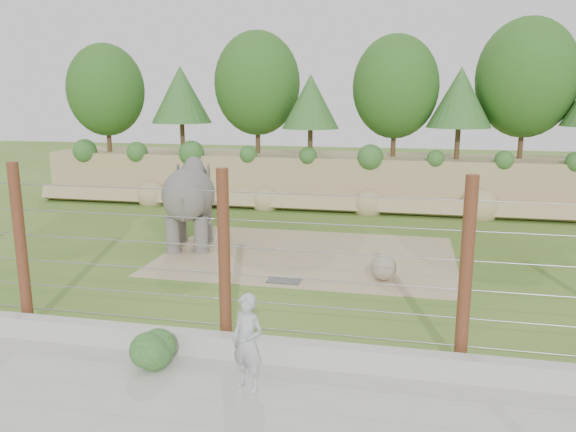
% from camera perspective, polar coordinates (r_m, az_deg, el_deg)
% --- Properties ---
extents(ground, '(90.00, 90.00, 0.00)m').
position_cam_1_polar(ground, '(16.94, -1.44, -6.70)').
color(ground, '#3F5F1B').
rests_on(ground, ground).
extents(back_embankment, '(30.00, 5.52, 8.77)m').
position_cam_1_polar(back_embankment, '(28.47, 5.79, 9.06)').
color(back_embankment, tan).
rests_on(back_embankment, ground).
extents(dirt_patch, '(10.00, 7.00, 0.02)m').
position_cam_1_polar(dirt_patch, '(19.64, 2.05, -4.00)').
color(dirt_patch, tan).
rests_on(dirt_patch, ground).
extents(drain_grate, '(1.00, 0.60, 0.03)m').
position_cam_1_polar(drain_grate, '(16.94, -0.41, -6.57)').
color(drain_grate, '#262628').
rests_on(drain_grate, dirt_patch).
extents(elephant, '(2.50, 4.06, 3.06)m').
position_cam_1_polar(elephant, '(20.69, -10.03, 0.99)').
color(elephant, '#605B56').
rests_on(elephant, ground).
extents(stone_ball, '(0.77, 0.77, 0.77)m').
position_cam_1_polar(stone_ball, '(17.15, 9.68, -5.20)').
color(stone_ball, gray).
rests_on(stone_ball, dirt_patch).
extents(retaining_wall, '(26.00, 0.35, 0.50)m').
position_cam_1_polar(retaining_wall, '(12.39, -7.05, -12.88)').
color(retaining_wall, '#ADA9A1').
rests_on(retaining_wall, ground).
extents(walkway, '(26.00, 4.00, 0.01)m').
position_cam_1_polar(walkway, '(10.85, -10.66, -18.33)').
color(walkway, '#ADA9A1').
rests_on(walkway, ground).
extents(barrier_fence, '(20.26, 0.26, 4.00)m').
position_cam_1_polar(barrier_fence, '(12.21, -6.49, -4.45)').
color(barrier_fence, '#532A19').
rests_on(barrier_fence, ground).
extents(walkway_shrub, '(0.80, 0.80, 0.80)m').
position_cam_1_polar(walkway_shrub, '(12.01, -12.99, -13.13)').
color(walkway_shrub, '#254F1F').
rests_on(walkway_shrub, walkway).
extents(zookeeper, '(0.81, 0.68, 1.88)m').
position_cam_1_polar(zookeeper, '(10.78, -4.14, -12.69)').
color(zookeeper, '#B2B7BB').
rests_on(zookeeper, walkway).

